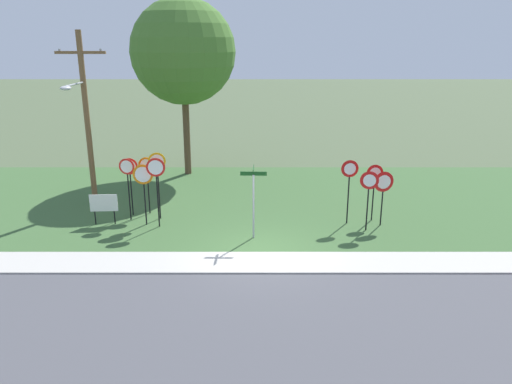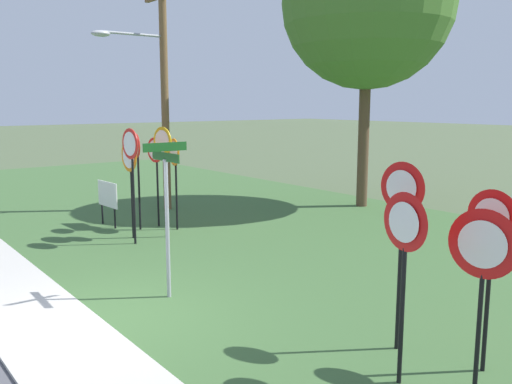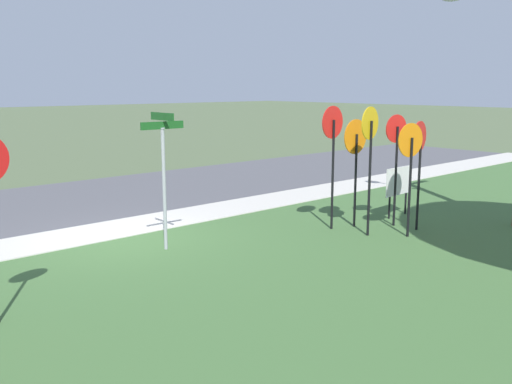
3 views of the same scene
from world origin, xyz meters
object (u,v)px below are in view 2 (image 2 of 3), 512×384
object	(u,v)px
stop_sign_far_right	(156,162)
stop_sign_center_tall	(163,158)
stop_sign_near_right	(175,164)
oak_tree_left	(368,3)
stop_sign_near_left	(137,161)
stop_sign_far_left	(130,167)
utility_pole	(159,80)
notice_board	(108,197)
yield_sign_far_left	(401,212)
stop_sign_far_center	(131,160)
street_name_post	(167,206)
yield_sign_near_right	(491,239)
yield_sign_far_right	(403,243)
yield_sign_near_left	(482,259)

from	to	relation	value
stop_sign_far_right	stop_sign_center_tall	size ratio (longest dim) A/B	0.88
stop_sign_near_right	oak_tree_left	bearing A→B (deg)	92.61
stop_sign_center_tall	stop_sign_near_left	bearing A→B (deg)	178.43
oak_tree_left	stop_sign_far_left	bearing A→B (deg)	-94.53
utility_pole	notice_board	world-z (taller)	utility_pole
oak_tree_left	yield_sign_far_left	bearing A→B (deg)	-46.31
stop_sign_far_center	notice_board	size ratio (longest dim) A/B	2.25
stop_sign_far_center	stop_sign_far_right	distance (m)	1.96
street_name_post	notice_board	world-z (taller)	street_name_post
stop_sign_near_left	yield_sign_far_left	bearing A→B (deg)	6.35
stop_sign_far_center	notice_board	world-z (taller)	stop_sign_far_center
yield_sign_near_right	utility_pole	size ratio (longest dim) A/B	0.31
stop_sign_far_center	yield_sign_far_right	bearing A→B (deg)	-6.03
stop_sign_center_tall	yield_sign_near_left	world-z (taller)	stop_sign_center_tall
stop_sign_far_right	stop_sign_center_tall	world-z (taller)	stop_sign_center_tall
stop_sign_near_left	notice_board	world-z (taller)	stop_sign_near_left
stop_sign_near_left	oak_tree_left	xyz separation A→B (m)	(1.40, 7.40, 4.66)
yield_sign_far_left	yield_sign_near_right	bearing A→B (deg)	14.98
stop_sign_far_left	yield_sign_near_right	world-z (taller)	stop_sign_far_left
stop_sign_near_left	stop_sign_center_tall	distance (m)	1.21
utility_pole	stop_sign_near_left	bearing A→B (deg)	-41.26
utility_pole	oak_tree_left	distance (m)	7.00
stop_sign_near_right	yield_sign_near_left	bearing A→B (deg)	0.78
street_name_post	utility_pole	xyz separation A→B (m)	(-7.18, 3.73, 2.46)
stop_sign_far_left	oak_tree_left	distance (m)	9.27
yield_sign_near_right	notice_board	bearing A→B (deg)	-178.33
yield_sign_near_right	stop_sign_far_left	bearing A→B (deg)	-177.43
yield_sign_near_left	street_name_post	distance (m)	5.24
stop_sign_far_center	utility_pole	xyz separation A→B (m)	(-3.41, 2.62, 2.06)
stop_sign_far_right	stop_sign_far_left	bearing A→B (deg)	-63.85
stop_sign_far_center	yield_sign_far_left	world-z (taller)	stop_sign_far_center
yield_sign_far_right	oak_tree_left	distance (m)	12.71
stop_sign_center_tall	oak_tree_left	size ratio (longest dim) A/B	0.30
stop_sign_center_tall	utility_pole	xyz separation A→B (m)	(-3.28, 1.69, 2.06)
oak_tree_left	yield_sign_near_right	bearing A→B (deg)	-41.12
yield_sign_near_right	stop_sign_far_center	bearing A→B (deg)	-175.82
stop_sign_near_right	stop_sign_far_left	xyz separation A→B (m)	(0.14, -1.36, 0.03)
stop_sign_far_left	utility_pole	xyz separation A→B (m)	(-2.86, 2.40, 2.27)
street_name_post	yield_sign_far_right	bearing A→B (deg)	10.97
yield_sign_far_left	notice_board	xyz separation A→B (m)	(-9.78, -0.07, -1.13)
stop_sign_far_center	yield_sign_far_right	world-z (taller)	stop_sign_far_center
stop_sign_far_right	yield_sign_near_left	bearing A→B (deg)	-16.06
yield_sign_far_left	yield_sign_far_right	xyz separation A→B (m)	(0.62, -0.75, -0.19)
stop_sign_far_left	utility_pole	size ratio (longest dim) A/B	0.33
stop_sign_far_center	yield_sign_far_left	size ratio (longest dim) A/B	1.07
street_name_post	utility_pole	world-z (taller)	utility_pole
stop_sign_near_left	yield_sign_near_right	distance (m)	9.96
stop_sign_near_right	stop_sign_far_right	xyz separation A→B (m)	(-0.67, -0.20, -0.01)
stop_sign_near_right	stop_sign_far_right	size ratio (longest dim) A/B	1.00
stop_sign_near_right	stop_sign_center_tall	xyz separation A→B (m)	(0.57, -0.64, 0.24)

